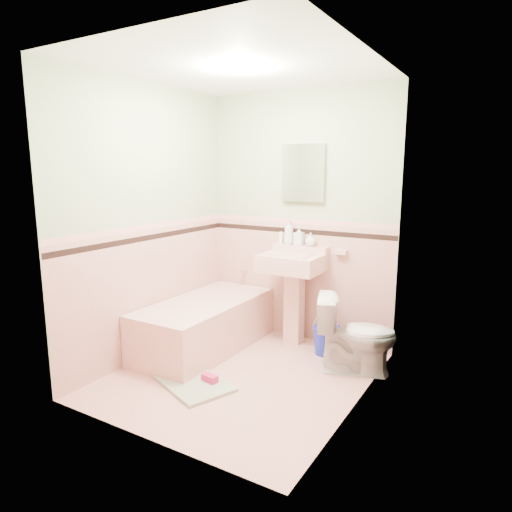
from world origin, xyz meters
The scene contains 32 objects.
floor centered at (0.00, 0.00, 0.00)m, with size 2.20×2.20×0.00m, color #E29F94.
ceiling centered at (0.00, 0.00, 2.50)m, with size 2.20×2.20×0.00m, color white.
wall_back centered at (0.00, 1.10, 1.25)m, with size 2.50×2.50×0.00m, color beige.
wall_front centered at (0.00, -1.10, 1.25)m, with size 2.50×2.50×0.00m, color beige.
wall_left centered at (-1.00, 0.00, 1.25)m, with size 2.50×2.50×0.00m, color beige.
wall_right centered at (1.00, 0.00, 1.25)m, with size 2.50×2.50×0.00m, color beige.
wainscot_back centered at (0.00, 1.09, 0.60)m, with size 2.00×2.00×0.00m, color #E5A499.
wainscot_front centered at (0.00, -1.09, 0.60)m, with size 2.00×2.00×0.00m, color #E5A499.
wainscot_left centered at (-0.99, 0.00, 0.60)m, with size 2.20×2.20×0.00m, color #E5A499.
wainscot_right centered at (0.99, 0.00, 0.60)m, with size 2.20×2.20×0.00m, color #E5A499.
accent_back centered at (0.00, 1.08, 1.12)m, with size 2.00×2.00×0.00m, color black.
accent_front centered at (0.00, -1.08, 1.12)m, with size 2.00×2.00×0.00m, color black.
accent_left centered at (-0.98, 0.00, 1.12)m, with size 2.20×2.20×0.00m, color black.
accent_right centered at (0.98, 0.00, 1.12)m, with size 2.20×2.20×0.00m, color black.
cap_back centered at (0.00, 1.08, 1.22)m, with size 2.00×2.00×0.00m, color pink.
cap_front centered at (0.00, -1.08, 1.22)m, with size 2.00×2.00×0.00m, color pink.
cap_left centered at (-0.98, 0.00, 1.22)m, with size 2.20×2.20×0.00m, color pink.
cap_right centered at (0.98, 0.00, 1.22)m, with size 2.20×2.20×0.00m, color pink.
bathtub centered at (-0.63, 0.33, 0.23)m, with size 0.70×1.50×0.45m, color #DDA298.
tub_faucet centered at (-0.63, 1.05, 0.63)m, with size 0.04×0.04×0.12m, color silver.
sink centered at (0.05, 0.86, 0.46)m, with size 0.59×0.48×0.92m, color #DDA298, non-canonical shape.
sink_faucet centered at (0.05, 1.00, 0.95)m, with size 0.02×0.02×0.10m, color silver.
medicine_cabinet centered at (0.05, 1.07, 1.70)m, with size 0.45×0.04×0.56m, color white.
soap_dish centered at (0.47, 1.06, 0.95)m, with size 0.12×0.07×0.04m, color #DDA298.
soap_bottle_left centered at (-0.08, 1.04, 1.11)m, with size 0.10×0.10×0.26m, color #B2B2B2.
soap_bottle_mid centered at (0.03, 1.04, 1.08)m, with size 0.09×0.09×0.19m, color #B2B2B2.
soap_bottle_right centered at (0.16, 1.04, 1.05)m, with size 0.10×0.10×0.13m, color #B2B2B2.
tube centered at (-0.17, 1.04, 1.05)m, with size 0.04×0.04×0.12m, color white.
toilet centered at (0.81, 0.57, 0.34)m, with size 0.38×0.66×0.68m, color white.
bucket centered at (0.45, 0.80, 0.13)m, with size 0.26×0.26×0.26m, color #1926B4, non-canonical shape.
bath_mat centered at (-0.25, -0.34, 0.01)m, with size 0.66×0.44×0.03m, color gray.
shoe centered at (-0.13, -0.27, 0.05)m, with size 0.14×0.07×0.06m, color #BF1E59.
Camera 1 is at (1.95, -3.04, 1.73)m, focal length 31.70 mm.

